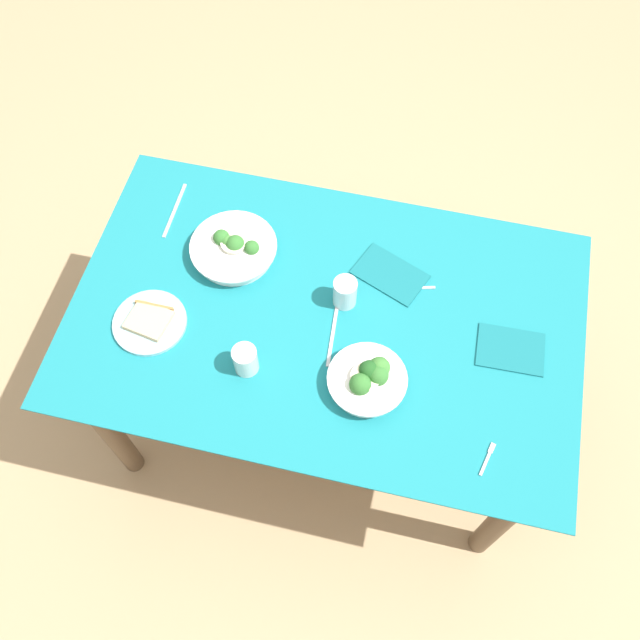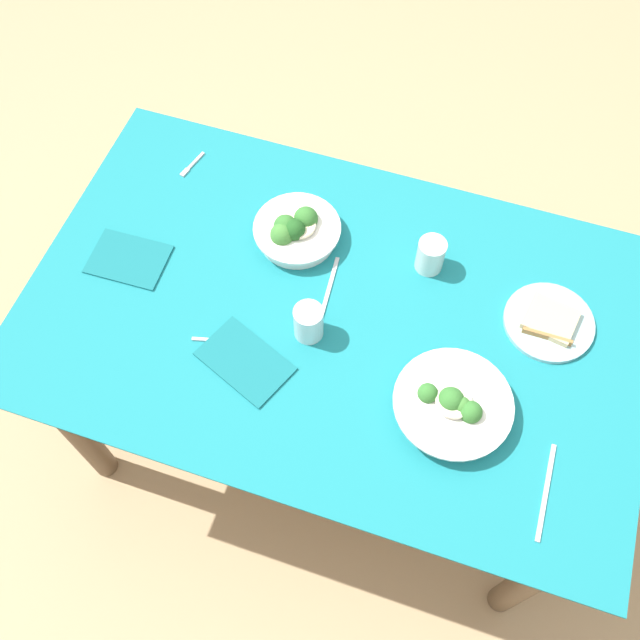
% 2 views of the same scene
% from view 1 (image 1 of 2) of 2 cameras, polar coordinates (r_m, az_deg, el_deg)
% --- Properties ---
extents(ground_plane, '(6.00, 6.00, 0.00)m').
position_cam_1_polar(ground_plane, '(2.69, 0.33, -7.48)').
color(ground_plane, tan).
extents(dining_table, '(1.49, 0.93, 0.75)m').
position_cam_1_polar(dining_table, '(2.11, 0.41, -1.19)').
color(dining_table, '#197A84').
rests_on(dining_table, ground_plane).
extents(broccoli_bowl_far, '(0.22, 0.22, 0.08)m').
position_cam_1_polar(broccoli_bowl_far, '(1.89, 4.01, -4.90)').
color(broccoli_bowl_far, white).
rests_on(broccoli_bowl_far, dining_table).
extents(broccoli_bowl_near, '(0.26, 0.26, 0.08)m').
position_cam_1_polar(broccoli_bowl_near, '(2.12, -7.13, 5.89)').
color(broccoli_bowl_near, white).
rests_on(broccoli_bowl_near, dining_table).
extents(bread_side_plate, '(0.21, 0.21, 0.03)m').
position_cam_1_polar(bread_side_plate, '(2.05, -13.89, -0.12)').
color(bread_side_plate, '#99C6D1').
rests_on(bread_side_plate, dining_table).
extents(water_glass_center, '(0.07, 0.07, 0.10)m').
position_cam_1_polar(water_glass_center, '(2.00, 2.08, 2.30)').
color(water_glass_center, silver).
rests_on(water_glass_center, dining_table).
extents(water_glass_side, '(0.07, 0.07, 0.09)m').
position_cam_1_polar(water_glass_side, '(1.91, -6.18, -3.29)').
color(water_glass_side, silver).
rests_on(water_glass_side, dining_table).
extents(fork_by_far_bowl, '(0.10, 0.04, 0.00)m').
position_cam_1_polar(fork_by_far_bowl, '(2.08, 7.98, 2.64)').
color(fork_by_far_bowl, '#B7B7BC').
rests_on(fork_by_far_bowl, dining_table).
extents(fork_by_near_bowl, '(0.03, 0.10, 0.00)m').
position_cam_1_polar(fork_by_near_bowl, '(1.89, 13.69, -10.99)').
color(fork_by_near_bowl, '#B7B7BC').
rests_on(fork_by_near_bowl, dining_table).
extents(table_knife_left, '(0.01, 0.22, 0.00)m').
position_cam_1_polar(table_knife_left, '(2.27, -11.91, 8.87)').
color(table_knife_left, '#B7B7BC').
rests_on(table_knife_left, dining_table).
extents(table_knife_right, '(0.03, 0.20, 0.00)m').
position_cam_1_polar(table_knife_right, '(1.98, 1.04, -1.32)').
color(table_knife_right, '#B7B7BC').
rests_on(table_knife_right, dining_table).
extents(napkin_folded_upper, '(0.19, 0.14, 0.01)m').
position_cam_1_polar(napkin_folded_upper, '(2.03, 15.48, -2.36)').
color(napkin_folded_upper, '#156870').
rests_on(napkin_folded_upper, dining_table).
extents(napkin_folded_lower, '(0.24, 0.20, 0.01)m').
position_cam_1_polar(napkin_folded_lower, '(2.10, 5.80, 3.78)').
color(napkin_folded_lower, '#156870').
rests_on(napkin_folded_lower, dining_table).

